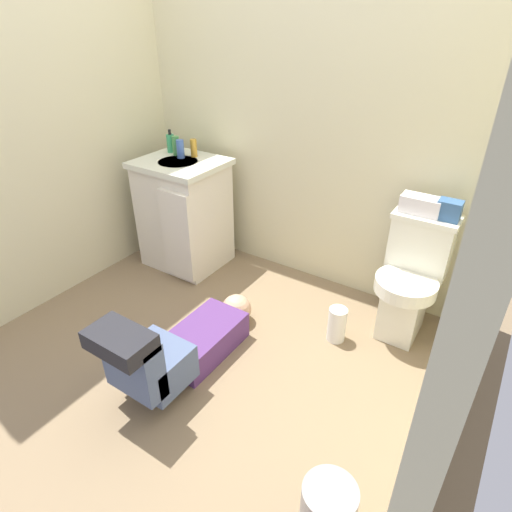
% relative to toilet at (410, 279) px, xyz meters
% --- Properties ---
extents(ground_plane, '(2.98, 2.93, 0.04)m').
position_rel_toilet_xyz_m(ground_plane, '(-0.89, -0.71, -0.39)').
color(ground_plane, '#826B4E').
extents(wall_back, '(2.64, 0.08, 2.40)m').
position_rel_toilet_xyz_m(wall_back, '(-0.89, 0.29, 0.83)').
color(wall_back, beige).
rests_on(wall_back, ground_plane).
extents(wall_left, '(0.08, 1.93, 2.40)m').
position_rel_toilet_xyz_m(wall_left, '(-2.17, -0.71, 0.83)').
color(wall_left, beige).
rests_on(wall_left, ground_plane).
extents(toilet, '(0.36, 0.46, 0.75)m').
position_rel_toilet_xyz_m(toilet, '(0.00, 0.00, 0.00)').
color(toilet, silver).
rests_on(toilet, ground_plane).
extents(vanity_cabinet, '(0.60, 0.53, 0.82)m').
position_rel_toilet_xyz_m(vanity_cabinet, '(-1.67, -0.11, 0.05)').
color(vanity_cabinet, silver).
rests_on(vanity_cabinet, ground_plane).
extents(faucet, '(0.02, 0.02, 0.10)m').
position_rel_toilet_xyz_m(faucet, '(-1.67, 0.04, 0.50)').
color(faucet, silver).
rests_on(faucet, vanity_cabinet).
extents(person_plumber, '(0.39, 1.06, 0.52)m').
position_rel_toilet_xyz_m(person_plumber, '(-0.91, -1.02, -0.19)').
color(person_plumber, '#512D6B').
rests_on(person_plumber, ground_plane).
extents(tissue_box, '(0.22, 0.11, 0.10)m').
position_rel_toilet_xyz_m(tissue_box, '(-0.05, 0.09, 0.43)').
color(tissue_box, silver).
rests_on(tissue_box, toilet).
extents(toiletry_bag, '(0.12, 0.09, 0.11)m').
position_rel_toilet_xyz_m(toiletry_bag, '(0.10, 0.09, 0.44)').
color(toiletry_bag, '#33598C').
rests_on(toiletry_bag, toilet).
extents(soap_dispenser, '(0.06, 0.06, 0.17)m').
position_rel_toilet_xyz_m(soap_dispenser, '(-1.86, 0.02, 0.52)').
color(soap_dispenser, '#379A62').
rests_on(soap_dispenser, vanity_cabinet).
extents(bottle_green, '(0.05, 0.05, 0.14)m').
position_rel_toilet_xyz_m(bottle_green, '(-1.77, -0.01, 0.52)').
color(bottle_green, '#49974D').
rests_on(bottle_green, vanity_cabinet).
extents(bottle_blue, '(0.05, 0.05, 0.13)m').
position_rel_toilet_xyz_m(bottle_blue, '(-1.70, -0.05, 0.52)').
color(bottle_blue, '#4266B6').
rests_on(bottle_blue, vanity_cabinet).
extents(bottle_amber, '(0.05, 0.05, 0.13)m').
position_rel_toilet_xyz_m(bottle_amber, '(-1.64, 0.03, 0.51)').
color(bottle_amber, '#C08A29').
rests_on(bottle_amber, vanity_cabinet).
extents(trash_can, '(0.21, 0.21, 0.27)m').
position_rel_toilet_xyz_m(trash_can, '(0.13, -1.37, -0.23)').
color(trash_can, gray).
rests_on(trash_can, ground_plane).
extents(paper_towel_roll, '(0.11, 0.11, 0.22)m').
position_rel_toilet_xyz_m(paper_towel_roll, '(-0.30, -0.32, -0.26)').
color(paper_towel_roll, white).
rests_on(paper_towel_roll, ground_plane).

